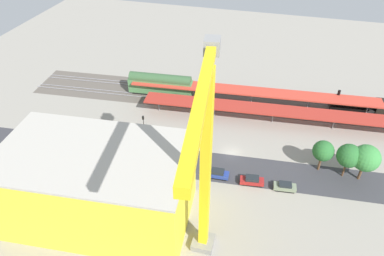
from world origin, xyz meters
The scene contains 25 objects.
ground_plane centered at (0.00, 0.00, 0.00)m, with size 191.50×191.50×0.00m, color gray.
rail_bed centered at (0.00, -22.80, 0.00)m, with size 119.69×13.79×0.01m, color #5B544C.
street_asphalt centered at (0.00, 5.17, 0.00)m, with size 119.69×9.00×0.01m, color #38383D.
track_rails centered at (0.00, -22.80, 0.18)m, with size 119.33×16.75×0.12m.
platform_canopy_near centered at (-7.76, -14.36, 3.67)m, with size 65.23×10.18×3.86m.
platform_canopy_far centered at (-1.56, -21.47, 3.90)m, with size 65.54×9.82×4.12m.
locomotive centered at (-29.40, -25.69, 1.94)m, with size 15.27×4.16×5.39m.
freight_coach_far centered at (23.60, -19.91, 3.32)m, with size 18.03×4.40×6.29m.
parked_car_0 centered at (-12.08, 8.23, 0.75)m, with size 4.57×2.19×1.66m.
parked_car_1 centered at (-5.54, 8.29, 0.81)m, with size 4.99×2.44×1.83m.
parked_car_2 centered at (1.53, 8.18, 0.82)m, with size 4.67×2.05×1.85m.
parked_car_3 centered at (9.56, 9.19, 0.73)m, with size 4.78×1.96×1.64m.
parked_car_4 centered at (15.93, 8.95, 0.79)m, with size 4.81×2.09×1.77m.
parked_car_5 centered at (23.67, 8.17, 0.73)m, with size 4.27×2.13×1.65m.
parked_car_6 centered at (30.45, 8.50, 0.79)m, with size 4.91×2.13×1.81m.
parked_car_7 centered at (38.18, 8.43, 0.80)m, with size 4.75×2.05×1.80m.
construction_building centered at (19.93, 23.06, 7.21)m, with size 31.28×17.80×14.42m, color yellow.
construction_roof_slab centered at (19.93, 23.06, 14.62)m, with size 31.88×18.40×0.40m, color #B7B2A8.
tower_crane centered at (0.37, 26.74, 20.80)m, with size 5.01×25.76×35.26m.
box_truck_0 centered at (17.50, 9.75, 1.72)m, with size 9.72×2.44×3.48m.
box_truck_1 centered at (11.31, 9.94, 1.70)m, with size 9.24×2.94×3.48m.
street_tree_0 centered at (-23.53, 1.12, 5.48)m, with size 4.87×4.87×7.94m.
street_tree_1 centered at (-26.69, 1.15, 5.60)m, with size 5.51×5.51×8.38m.
street_tree_2 centered at (-18.70, 0.44, 5.11)m, with size 4.37×4.37×7.33m.
traffic_light centered at (20.33, 0.90, 4.65)m, with size 0.50×0.36×7.09m.
Camera 1 is at (-6.95, 60.56, 52.32)m, focal length 33.14 mm.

